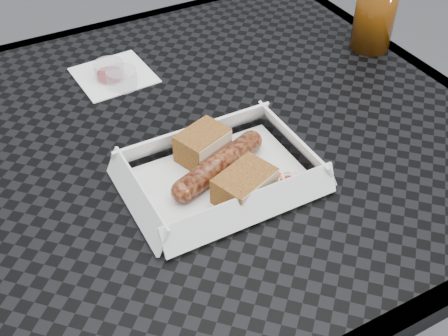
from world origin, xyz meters
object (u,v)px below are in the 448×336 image
(patio_table, at_px, (219,163))
(food_tray, at_px, (220,179))
(drink_glass, at_px, (375,14))
(bratwurst, at_px, (219,165))

(patio_table, distance_m, food_tray, 0.15)
(drink_glass, bearing_deg, patio_table, -167.67)
(food_tray, bearing_deg, bratwurst, 75.55)
(patio_table, bearing_deg, food_tray, -116.79)
(food_tray, distance_m, drink_glass, 0.45)
(bratwurst, bearing_deg, food_tray, -104.45)
(bratwurst, xyz_separation_m, drink_glass, (0.40, 0.18, 0.05))
(food_tray, xyz_separation_m, drink_glass, (0.40, 0.19, 0.06))
(food_tray, xyz_separation_m, bratwurst, (0.00, 0.01, 0.02))
(patio_table, xyz_separation_m, food_tray, (-0.06, -0.11, 0.08))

